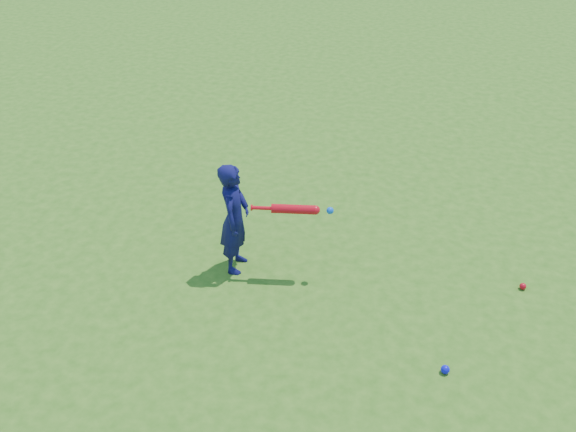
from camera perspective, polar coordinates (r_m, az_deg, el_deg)
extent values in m
plane|color=#306217|center=(6.18, -9.32, -5.92)|extent=(80.00, 80.00, 0.00)
imported|color=#100F49|center=(6.00, -4.77, -0.21)|extent=(0.27, 0.41, 1.13)
sphere|color=red|center=(6.40, 20.15, -5.88)|extent=(0.06, 0.06, 0.06)
sphere|color=#0E0DE9|center=(5.41, 13.80, -13.11)|extent=(0.07, 0.07, 0.07)
cylinder|color=red|center=(5.85, -3.25, 0.75)|extent=(0.02, 0.06, 0.06)
cylinder|color=red|center=(5.84, -2.32, 0.71)|extent=(0.19, 0.06, 0.03)
cylinder|color=red|center=(5.82, 0.48, 0.61)|extent=(0.41, 0.14, 0.09)
sphere|color=red|center=(5.81, 2.45, 0.53)|extent=(0.09, 0.09, 0.09)
sphere|color=blue|center=(5.81, 3.76, 0.48)|extent=(0.07, 0.07, 0.07)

